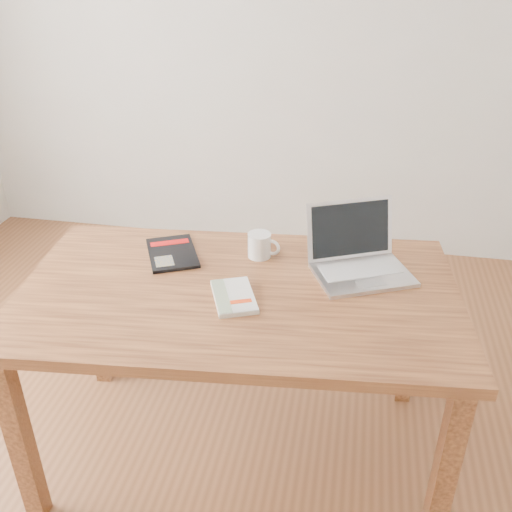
% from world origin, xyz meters
% --- Properties ---
extents(room, '(4.04, 4.04, 2.70)m').
position_xyz_m(room, '(-0.07, 0.00, 1.36)').
color(room, brown).
rests_on(room, ground).
extents(desk, '(1.54, 0.97, 0.75)m').
position_xyz_m(desk, '(0.11, 0.19, 0.66)').
color(desk, brown).
rests_on(desk, ground).
extents(white_guidebook, '(0.20, 0.24, 0.02)m').
position_xyz_m(white_guidebook, '(0.11, 0.13, 0.76)').
color(white_guidebook, silver).
rests_on(white_guidebook, desk).
extents(black_guidebook, '(0.26, 0.30, 0.01)m').
position_xyz_m(black_guidebook, '(-0.18, 0.38, 0.76)').
color(black_guidebook, black).
rests_on(black_guidebook, desk).
extents(laptop, '(0.41, 0.39, 0.22)m').
position_xyz_m(laptop, '(0.50, 0.40, 0.80)').
color(laptop, silver).
rests_on(laptop, desk).
extents(coffee_mug, '(0.12, 0.09, 0.09)m').
position_xyz_m(coffee_mug, '(0.14, 0.43, 0.80)').
color(coffee_mug, white).
rests_on(coffee_mug, desk).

